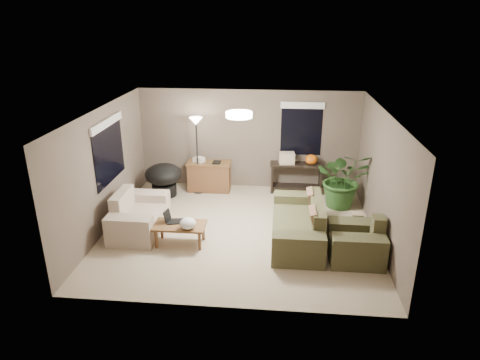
# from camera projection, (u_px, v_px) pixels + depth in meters

# --- Properties ---
(room_shell) EXTENTS (5.50, 5.50, 5.50)m
(room_shell) POSITION_uv_depth(u_px,v_px,m) (239.00, 174.00, 8.42)
(room_shell) COLOR #C1AD8F
(room_shell) RESTS_ON ground
(main_sofa) EXTENTS (0.95, 2.20, 0.85)m
(main_sofa) POSITION_uv_depth(u_px,v_px,m) (299.00, 226.00, 8.43)
(main_sofa) COLOR #49472C
(main_sofa) RESTS_ON ground
(throw_pillows) EXTENTS (0.25, 1.35, 0.47)m
(throw_pillows) POSITION_uv_depth(u_px,v_px,m) (313.00, 210.00, 8.27)
(throw_pillows) COLOR #8C7251
(throw_pillows) RESTS_ON main_sofa
(loveseat) EXTENTS (0.90, 1.60, 0.85)m
(loveseat) POSITION_uv_depth(u_px,v_px,m) (138.00, 217.00, 8.79)
(loveseat) COLOR beige
(loveseat) RESTS_ON ground
(armchair) EXTENTS (0.95, 1.00, 0.85)m
(armchair) POSITION_uv_depth(u_px,v_px,m) (356.00, 243.00, 7.78)
(armchair) COLOR brown
(armchair) RESTS_ON ground
(coffee_table) EXTENTS (1.00, 0.55, 0.42)m
(coffee_table) POSITION_uv_depth(u_px,v_px,m) (180.00, 227.00, 8.24)
(coffee_table) COLOR brown
(coffee_table) RESTS_ON ground
(laptop) EXTENTS (0.40, 0.29, 0.24)m
(laptop) POSITION_uv_depth(u_px,v_px,m) (172.00, 219.00, 8.30)
(laptop) COLOR black
(laptop) RESTS_ON coffee_table
(plastic_bag) EXTENTS (0.36, 0.33, 0.21)m
(plastic_bag) POSITION_uv_depth(u_px,v_px,m) (188.00, 223.00, 8.02)
(plastic_bag) COLOR white
(plastic_bag) RESTS_ON coffee_table
(desk) EXTENTS (1.10, 0.50, 0.75)m
(desk) POSITION_uv_depth(u_px,v_px,m) (209.00, 176.00, 10.78)
(desk) COLOR brown
(desk) RESTS_ON ground
(desk_papers) EXTENTS (0.70, 0.31, 0.12)m
(desk_papers) POSITION_uv_depth(u_px,v_px,m) (203.00, 160.00, 10.63)
(desk_papers) COLOR silver
(desk_papers) RESTS_ON desk
(console_table) EXTENTS (1.30, 0.40, 0.75)m
(console_table) POSITION_uv_depth(u_px,v_px,m) (296.00, 175.00, 10.66)
(console_table) COLOR black
(console_table) RESTS_ON ground
(pumpkin) EXTENTS (0.32, 0.32, 0.24)m
(pumpkin) POSITION_uv_depth(u_px,v_px,m) (311.00, 159.00, 10.47)
(pumpkin) COLOR orange
(pumpkin) RESTS_ON console_table
(cardboard_box) EXTENTS (0.39, 0.31, 0.28)m
(cardboard_box) POSITION_uv_depth(u_px,v_px,m) (287.00, 158.00, 10.52)
(cardboard_box) COLOR beige
(cardboard_box) RESTS_ON console_table
(papasan_chair) EXTENTS (0.96, 0.96, 0.80)m
(papasan_chair) POSITION_uv_depth(u_px,v_px,m) (164.00, 177.00, 10.46)
(papasan_chair) COLOR black
(papasan_chair) RESTS_ON ground
(floor_lamp) EXTENTS (0.32, 0.32, 1.91)m
(floor_lamp) POSITION_uv_depth(u_px,v_px,m) (196.00, 130.00, 10.23)
(floor_lamp) COLOR black
(floor_lamp) RESTS_ON ground
(ceiling_fixture) EXTENTS (0.50, 0.50, 0.10)m
(ceiling_fixture) POSITION_uv_depth(u_px,v_px,m) (239.00, 115.00, 7.99)
(ceiling_fixture) COLOR white
(ceiling_fixture) RESTS_ON room_shell
(houseplant) EXTENTS (1.23, 1.37, 1.07)m
(houseplant) POSITION_uv_depth(u_px,v_px,m) (343.00, 185.00, 9.83)
(houseplant) COLOR #2D5923
(houseplant) RESTS_ON ground
(cat_scratching_post) EXTENTS (0.32, 0.32, 0.50)m
(cat_scratching_post) POSITION_uv_depth(u_px,v_px,m) (356.00, 226.00, 8.60)
(cat_scratching_post) COLOR tan
(cat_scratching_post) RESTS_ON ground
(window_left) EXTENTS (0.05, 1.56, 1.33)m
(window_left) POSITION_uv_depth(u_px,v_px,m) (108.00, 140.00, 8.75)
(window_left) COLOR black
(window_left) RESTS_ON room_shell
(window_back) EXTENTS (1.06, 0.05, 1.33)m
(window_back) POSITION_uv_depth(u_px,v_px,m) (302.00, 120.00, 10.41)
(window_back) COLOR black
(window_back) RESTS_ON room_shell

